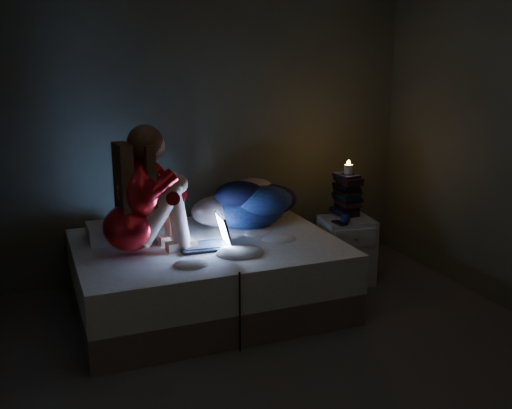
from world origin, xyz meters
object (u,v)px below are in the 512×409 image
laptop (204,231)px  candle (348,168)px  nightstand (346,250)px  woman (128,191)px  phone (342,223)px  bed (207,275)px

laptop → candle: size_ratio=4.47×
nightstand → candle: 0.69m
woman → nightstand: size_ratio=1.64×
nightstand → candle: size_ratio=6.86×
woman → laptop: (0.51, -0.07, -0.32)m
laptop → phone: bearing=8.1°
laptop → nightstand: bearing=12.8°
nightstand → candle: bearing=71.8°
nightstand → bed: bearing=-168.3°
laptop → phone: (1.19, 0.09, -0.10)m
laptop → nightstand: 1.38m
phone → bed: bearing=163.0°
bed → woman: 0.91m
bed → phone: bearing=-2.1°
bed → phone: (1.13, -0.04, 0.29)m
laptop → phone: 1.20m
bed → candle: 1.48m
bed → laptop: bearing=-114.2°
candle → phone: size_ratio=0.57×
woman → nightstand: 1.95m
laptop → nightstand: laptop is taller
candle → phone: bearing=-127.4°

